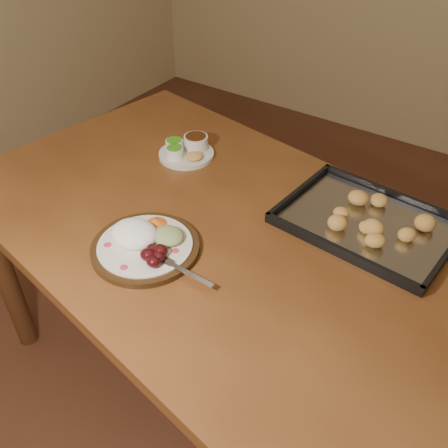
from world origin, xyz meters
The scene contains 5 objects.
ground centered at (0.00, 0.00, 0.00)m, with size 4.00×4.00×0.00m, color #542C1D.
dining_table centered at (-0.11, -0.11, 0.65)m, with size 1.63×1.15×0.75m.
dinner_plate centered at (-0.20, -0.30, 0.77)m, with size 0.36×0.27×0.06m.
condiment_saucer centered at (-0.39, 0.12, 0.77)m, with size 0.18×0.18×0.06m.
baking_tray centered at (0.23, 0.10, 0.76)m, with size 0.46×0.36×0.05m.
Camera 1 is at (0.49, -0.96, 1.58)m, focal length 40.00 mm.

